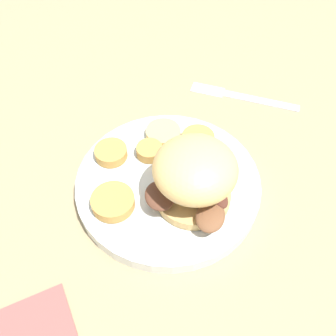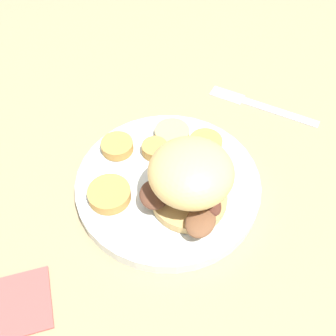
% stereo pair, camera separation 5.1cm
% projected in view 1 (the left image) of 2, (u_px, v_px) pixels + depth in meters
% --- Properties ---
extents(ground_plane, '(4.00, 4.00, 0.00)m').
position_uv_depth(ground_plane, '(168.00, 189.00, 0.55)').
color(ground_plane, '#937F5B').
extents(dinner_plate, '(0.25, 0.25, 0.02)m').
position_uv_depth(dinner_plate, '(168.00, 184.00, 0.54)').
color(dinner_plate, silver).
rests_on(dinner_plate, ground_plane).
extents(sandwich, '(0.12, 0.12, 0.09)m').
position_uv_depth(sandwich, '(195.00, 177.00, 0.47)').
color(sandwich, tan).
rests_on(sandwich, dinner_plate).
extents(potato_round_0, '(0.04, 0.04, 0.01)m').
position_uv_depth(potato_round_0, '(149.00, 151.00, 0.55)').
color(potato_round_0, '#BC8942').
rests_on(potato_round_0, dinner_plate).
extents(potato_round_1, '(0.05, 0.05, 0.01)m').
position_uv_depth(potato_round_1, '(111.00, 153.00, 0.55)').
color(potato_round_1, '#BC8942').
rests_on(potato_round_1, dinner_plate).
extents(potato_round_2, '(0.06, 0.06, 0.02)m').
position_uv_depth(potato_round_2, '(113.00, 202.00, 0.50)').
color(potato_round_2, '#BC8942').
rests_on(potato_round_2, dinner_plate).
extents(potato_round_3, '(0.05, 0.05, 0.01)m').
position_uv_depth(potato_round_3, '(163.00, 133.00, 0.58)').
color(potato_round_3, '#DBB766').
rests_on(potato_round_3, dinner_plate).
extents(potato_round_4, '(0.05, 0.05, 0.01)m').
position_uv_depth(potato_round_4, '(198.00, 139.00, 0.57)').
color(potato_round_4, '#BC8942').
rests_on(potato_round_4, dinner_plate).
extents(fork, '(0.09, 0.17, 0.00)m').
position_uv_depth(fork, '(242.00, 97.00, 0.66)').
color(fork, silver).
rests_on(fork, ground_plane).
extents(napkin, '(0.13, 0.11, 0.01)m').
position_uv_depth(napkin, '(19.00, 335.00, 0.42)').
color(napkin, '#B24C47').
rests_on(napkin, ground_plane).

